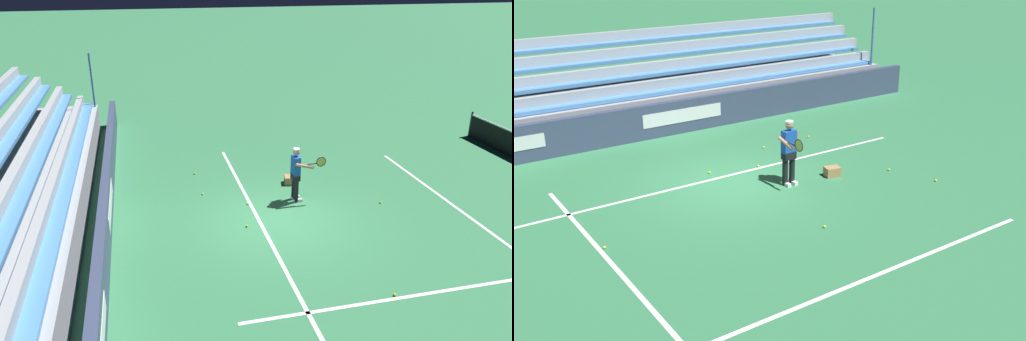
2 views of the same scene
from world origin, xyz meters
TOP-DOWN VIEW (x-y plane):
  - ground_plane at (0.00, 0.00)m, footprint 160.00×160.00m
  - court_baseline_white at (0.00, -0.50)m, footprint 12.00×0.10m
  - court_sideline_white at (4.11, 4.00)m, footprint 0.10×12.00m
  - court_service_line_white at (0.00, 5.50)m, footprint 8.22×0.10m
  - back_wall_sponsor_board at (0.01, -4.70)m, footprint 21.78×0.25m
  - bleacher_stand at (0.00, -6.93)m, footprint 20.69×3.20m
  - tennis_player at (-1.17, 0.93)m, footprint 0.58×0.99m
  - ball_box_cardboard at (-2.47, 1.12)m, footprint 0.46×0.38m
  - tennis_ball_toward_net at (-2.25, -1.83)m, footprint 0.07×0.07m
  - tennis_ball_stray_back at (-4.02, 1.71)m, footprint 0.07×0.07m
  - tennis_ball_on_baseline at (-4.01, -1.86)m, footprint 0.07×0.07m
  - tennis_ball_far_right at (4.01, 1.56)m, footprint 0.07×0.07m
  - tennis_ball_midcourt at (-0.33, 3.40)m, footprint 0.07×0.07m
  - tennis_ball_far_left at (-4.46, 2.98)m, footprint 0.07×0.07m
  - tennis_ball_near_player at (0.15, -0.92)m, footprint 0.07×0.07m
  - tennis_ball_by_box at (-1.22, -0.58)m, footprint 0.07×0.07m

SIDE VIEW (x-z plane):
  - ground_plane at x=0.00m, z-range 0.00..0.00m
  - court_baseline_white at x=0.00m, z-range 0.00..0.01m
  - court_sideline_white at x=4.11m, z-range 0.00..0.01m
  - court_service_line_white at x=0.00m, z-range 0.00..0.01m
  - tennis_ball_toward_net at x=-2.25m, z-range 0.00..0.07m
  - tennis_ball_stray_back at x=-4.02m, z-range 0.00..0.07m
  - tennis_ball_on_baseline at x=-4.01m, z-range 0.00..0.07m
  - tennis_ball_far_right at x=4.01m, z-range 0.00..0.07m
  - tennis_ball_midcourt at x=-0.33m, z-range 0.00..0.07m
  - tennis_ball_far_left at x=-4.46m, z-range 0.00..0.07m
  - tennis_ball_near_player at x=0.15m, z-range 0.00..0.07m
  - tennis_ball_by_box at x=-1.22m, z-range 0.00..0.07m
  - ball_box_cardboard at x=-2.47m, z-range 0.00..0.26m
  - back_wall_sponsor_board at x=0.01m, z-range 0.00..1.10m
  - bleacher_stand at x=0.00m, z-range -0.94..2.46m
  - tennis_player at x=-1.17m, z-range 0.04..1.75m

